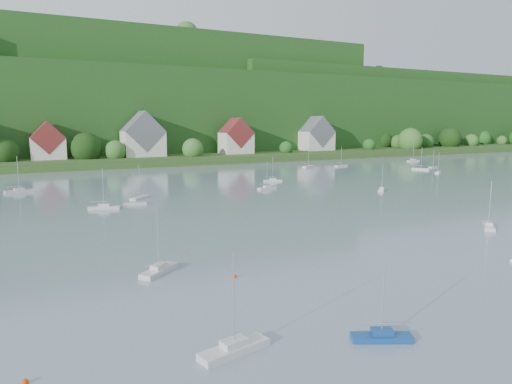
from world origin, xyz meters
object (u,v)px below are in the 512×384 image
near_sailboat_3 (488,225)px  near_sailboat_0 (234,348)px  near_sailboat_1 (382,336)px  near_sailboat_6 (159,269)px

near_sailboat_3 → near_sailboat_0: bearing=157.6°
near_sailboat_0 → near_sailboat_3: (53.01, 18.65, -0.00)m
near_sailboat_1 → near_sailboat_3: bearing=54.4°
near_sailboat_1 → near_sailboat_6: bearing=140.8°
near_sailboat_1 → near_sailboat_3: (42.05, 22.07, 0.03)m
near_sailboat_3 → near_sailboat_6: 52.83m
near_sailboat_1 → near_sailboat_3: size_ratio=0.84×
near_sailboat_1 → near_sailboat_6: (-10.75, 24.00, 0.03)m
near_sailboat_3 → near_sailboat_6: (-52.80, 1.93, -0.00)m
near_sailboat_0 → near_sailboat_3: size_ratio=1.00×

